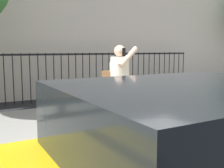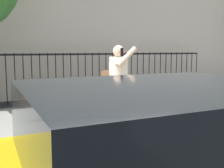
# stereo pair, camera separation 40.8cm
# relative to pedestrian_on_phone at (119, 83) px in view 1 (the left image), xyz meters

# --- Properties ---
(sidewalk) EXTENTS (28.00, 4.40, 0.15)m
(sidewalk) POSITION_rel_pedestrian_on_phone_xyz_m (-0.33, 0.68, -1.02)
(sidewalk) COLOR gray
(sidewalk) RESTS_ON ground
(iron_fence) EXTENTS (12.03, 0.04, 1.60)m
(iron_fence) POSITION_rel_pedestrian_on_phone_xyz_m (-0.33, 4.38, -0.08)
(iron_fence) COLOR black
(iron_fence) RESTS_ON ground
(pedestrian_on_phone) EXTENTS (0.52, 0.71, 1.64)m
(pedestrian_on_phone) POSITION_rel_pedestrian_on_phone_xyz_m (0.00, 0.00, 0.00)
(pedestrian_on_phone) COLOR beige
(pedestrian_on_phone) RESTS_ON sidewalk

